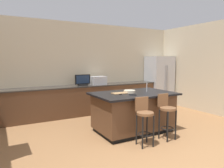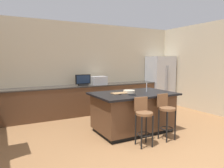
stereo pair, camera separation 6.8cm
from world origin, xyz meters
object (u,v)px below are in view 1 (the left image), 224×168
(bar_stool_right, at_px, (167,112))
(cell_phone, at_px, (120,94))
(tv_monitor, at_px, (83,81))
(fruit_bowl, at_px, (130,91))
(kitchen_island, at_px, (133,112))
(refrigerator, at_px, (159,81))
(tv_remote, at_px, (133,95))
(bar_stool_left, at_px, (144,117))
(microwave, at_px, (98,80))
(cutting_board, at_px, (119,93))

(bar_stool_right, height_order, cell_phone, bar_stool_right)
(tv_monitor, xyz_separation_m, fruit_bowl, (0.43, -1.97, -0.12))
(kitchen_island, distance_m, refrigerator, 3.32)
(refrigerator, xyz_separation_m, tv_remote, (-2.80, -2.28, 0.02))
(bar_stool_left, xyz_separation_m, cell_phone, (-0.09, 0.78, 0.36))
(kitchen_island, xyz_separation_m, cell_phone, (-0.39, -0.03, 0.46))
(microwave, height_order, tv_remote, microwave)
(kitchen_island, height_order, cutting_board, cutting_board)
(kitchen_island, relative_size, tv_remote, 11.34)
(fruit_bowl, bearing_deg, tv_monitor, 102.30)
(bar_stool_right, xyz_separation_m, tv_remote, (-0.54, 0.51, 0.36))
(kitchen_island, height_order, fruit_bowl, fruit_bowl)
(tv_monitor, distance_m, fruit_bowl, 2.02)
(cutting_board, bearing_deg, refrigerator, 33.49)
(bar_stool_right, xyz_separation_m, cell_phone, (-0.72, 0.74, 0.35))
(refrigerator, bearing_deg, cell_phone, -145.52)
(cell_phone, height_order, tv_remote, tv_remote)
(bar_stool_right, height_order, tv_remote, bar_stool_right)
(refrigerator, relative_size, fruit_bowl, 6.65)
(kitchen_island, distance_m, cell_phone, 0.60)
(fruit_bowl, bearing_deg, bar_stool_left, -104.33)
(bar_stool_right, bearing_deg, kitchen_island, 110.40)
(refrigerator, xyz_separation_m, fruit_bowl, (-2.68, -1.97, 0.04))
(bar_stool_left, distance_m, cutting_board, 0.95)
(microwave, xyz_separation_m, tv_monitor, (-0.56, -0.05, 0.02))
(bar_stool_right, bearing_deg, cutting_board, 126.45)
(tv_remote, bearing_deg, bar_stool_left, -134.43)
(tv_monitor, height_order, cutting_board, tv_monitor)
(kitchen_island, xyz_separation_m, refrigerator, (2.60, 2.02, 0.45))
(kitchen_island, bearing_deg, tv_remote, -128.10)
(bar_stool_right, relative_size, tv_remote, 5.77)
(refrigerator, xyz_separation_m, bar_stool_left, (-2.90, -2.83, -0.35))
(kitchen_island, xyz_separation_m, microwave, (0.05, 2.07, 0.58))
(fruit_bowl, height_order, cell_phone, fruit_bowl)
(kitchen_island, height_order, tv_monitor, tv_monitor)
(refrigerator, relative_size, tv_remote, 10.91)
(refrigerator, bearing_deg, microwave, 178.76)
(kitchen_island, height_order, cell_phone, cell_phone)
(cutting_board, bearing_deg, tv_remote, -64.39)
(kitchen_island, bearing_deg, bar_stool_right, -66.56)
(refrigerator, bearing_deg, fruit_bowl, -143.68)
(cell_phone, bearing_deg, kitchen_island, 32.86)
(refrigerator, height_order, tv_remote, refrigerator)
(tv_remote, xyz_separation_m, cutting_board, (-0.15, 0.32, -0.00))
(bar_stool_left, bearing_deg, kitchen_island, 76.82)
(tv_remote, height_order, cutting_board, tv_remote)
(bar_stool_left, relative_size, fruit_bowl, 3.47)
(kitchen_island, relative_size, fruit_bowl, 6.92)
(kitchen_island, height_order, microwave, microwave)
(fruit_bowl, xyz_separation_m, tv_remote, (-0.12, -0.31, -0.02))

